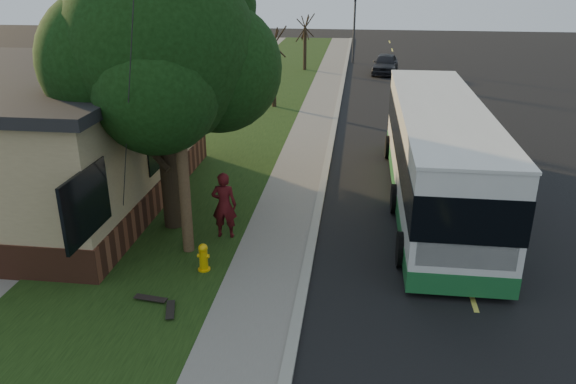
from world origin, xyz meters
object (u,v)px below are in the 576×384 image
object	(u,v)px
skateboarder	(224,205)
skateboard_main	(170,310)
leafy_tree	(163,51)
distant_car	(385,64)
bare_tree_near	(274,68)
skateboard_spare	(151,298)
transit_bus	(437,152)
fire_hydrant	(203,257)
dumpster	(93,139)
utility_pole	(176,83)
traffic_signal	(354,22)
bare_tree_far	(305,43)

from	to	relation	value
skateboarder	skateboard_main	size ratio (longest dim) A/B	2.52
leafy_tree	skateboard_main	xyz separation A→B (m)	(1.31, -4.58, -5.04)
skateboard_main	distant_car	world-z (taller)	distant_car
skateboarder	skateboard_main	xyz separation A→B (m)	(-0.36, -3.89, -0.92)
bare_tree_near	distant_car	xyz separation A→B (m)	(6.41, 11.48, -1.44)
leafy_tree	skateboard_spare	bearing A→B (deg)	-80.36
transit_bus	distant_car	world-z (taller)	transit_bus
bare_tree_near	fire_hydrant	bearing A→B (deg)	-87.14
skateboarder	skateboard_main	world-z (taller)	skateboarder
dumpster	distant_car	world-z (taller)	dumpster
utility_pole	skateboard_spare	size ratio (longest dim) A/B	11.18
traffic_signal	skateboard_main	size ratio (longest dim) A/B	7.14
bare_tree_near	dumpster	xyz separation A→B (m)	(-6.00, -9.53, -1.38)
utility_pole	skateboarder	distance (m)	3.81
fire_hydrant	skateboard_spare	xyz separation A→B (m)	(-0.86, -1.54, -0.31)
transit_bus	distant_car	distance (m)	24.07
skateboarder	distant_car	xyz separation A→B (m)	(5.41, 27.51, -0.33)
skateboarder	distant_car	bearing A→B (deg)	-103.15
bare_tree_near	skateboarder	bearing A→B (deg)	-86.43
fire_hydrant	dumpster	xyz separation A→B (m)	(-6.90, 8.47, 0.34)
bare_tree_near	distant_car	distance (m)	13.22
bare_tree_near	traffic_signal	size ratio (longest dim) A/B	0.78
fire_hydrant	leafy_tree	xyz separation A→B (m)	(-1.57, 2.65, 4.73)
leafy_tree	distant_car	distance (m)	28.10
bare_tree_far	dumpster	distance (m)	22.52
leafy_tree	skateboard_spare	xyz separation A→B (m)	(0.71, -4.19, -5.04)
leafy_tree	bare_tree_near	size ratio (longest dim) A/B	1.81
utility_pole	dumpster	size ratio (longest dim) A/B	4.51
fire_hydrant	utility_pole	distance (m)	4.37
skateboard_main	traffic_signal	bearing A→B (deg)	84.66
bare_tree_far	fire_hydrant	bearing A→B (deg)	-89.24
utility_pole	distant_car	distance (m)	29.42
bare_tree_near	skateboard_spare	world-z (taller)	bare_tree_near
utility_pole	distant_car	size ratio (longest dim) A/B	2.18
fire_hydrant	skateboard_spare	bearing A→B (deg)	-119.08
dumpster	distant_car	xyz separation A→B (m)	(12.41, 21.00, -0.06)
leafy_tree	traffic_signal	distance (m)	31.76
leafy_tree	fire_hydrant	bearing A→B (deg)	-59.33
leafy_tree	transit_bus	xyz separation A→B (m)	(7.86, 2.79, -3.41)
bare_tree_near	bare_tree_far	bearing A→B (deg)	87.61
skateboarder	skateboard_spare	size ratio (longest dim) A/B	2.39
distant_car	leafy_tree	bearing A→B (deg)	-97.60
skateboard_main	skateboarder	bearing A→B (deg)	84.76
fire_hydrant	skateboard_main	world-z (taller)	fire_hydrant
utility_pole	leafy_tree	size ratio (longest dim) A/B	1.16
transit_bus	leafy_tree	bearing A→B (deg)	-160.44
transit_bus	distant_car	bearing A→B (deg)	91.86
bare_tree_near	skateboard_spare	distance (m)	19.65
utility_pole	transit_bus	world-z (taller)	utility_pole
skateboard_spare	dumpster	bearing A→B (deg)	121.09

